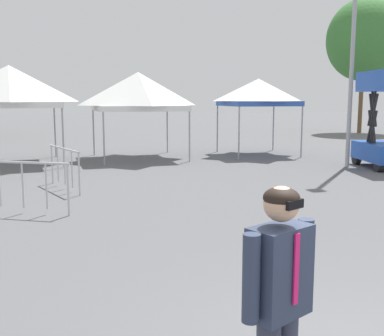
{
  "coord_description": "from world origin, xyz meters",
  "views": [
    {
      "loc": [
        -2.53,
        -2.99,
        2.33
      ],
      "look_at": [
        -0.59,
        3.64,
        1.3
      ],
      "focal_mm": 43.89,
      "sensor_mm": 36.0,
      "label": 1
    }
  ],
  "objects_px": {
    "canopy_tent_far_right": "(258,92)",
    "tree_behind_tents_right": "(364,40)",
    "person_foreground": "(279,298)",
    "crowd_barrier_mid_lot": "(64,160)",
    "canopy_tent_behind_right": "(138,91)",
    "light_pole_near_lift": "(355,8)",
    "canopy_tent_right_of_center": "(9,86)",
    "crowd_barrier_by_lift": "(22,177)"
  },
  "relations": [
    {
      "from": "person_foreground",
      "to": "light_pole_near_lift",
      "type": "height_order",
      "value": "light_pole_near_lift"
    },
    {
      "from": "canopy_tent_behind_right",
      "to": "tree_behind_tents_right",
      "type": "xyz_separation_m",
      "value": [
        16.88,
        9.47,
        3.59
      ]
    },
    {
      "from": "tree_behind_tents_right",
      "to": "crowd_barrier_by_lift",
      "type": "bearing_deg",
      "value": -139.57
    },
    {
      "from": "tree_behind_tents_right",
      "to": "canopy_tent_behind_right",
      "type": "bearing_deg",
      "value": -150.7
    },
    {
      "from": "person_foreground",
      "to": "light_pole_near_lift",
      "type": "xyz_separation_m",
      "value": [
        8.23,
        11.15,
        4.2
      ]
    },
    {
      "from": "canopy_tent_right_of_center",
      "to": "tree_behind_tents_right",
      "type": "xyz_separation_m",
      "value": [
        21.49,
        9.76,
        3.44
      ]
    },
    {
      "from": "canopy_tent_behind_right",
      "to": "person_foreground",
      "type": "bearing_deg",
      "value": -96.63
    },
    {
      "from": "canopy_tent_far_right",
      "to": "canopy_tent_behind_right",
      "type": "bearing_deg",
      "value": 178.12
    },
    {
      "from": "canopy_tent_right_of_center",
      "to": "canopy_tent_far_right",
      "type": "xyz_separation_m",
      "value": [
        9.56,
        0.13,
        -0.17
      ]
    },
    {
      "from": "tree_behind_tents_right",
      "to": "crowd_barrier_mid_lot",
      "type": "bearing_deg",
      "value": -142.53
    },
    {
      "from": "crowd_barrier_by_lift",
      "to": "light_pole_near_lift",
      "type": "bearing_deg",
      "value": 20.49
    },
    {
      "from": "tree_behind_tents_right",
      "to": "crowd_barrier_mid_lot",
      "type": "relative_size",
      "value": 4.42
    },
    {
      "from": "canopy_tent_behind_right",
      "to": "light_pole_near_lift",
      "type": "relative_size",
      "value": 0.36
    },
    {
      "from": "canopy_tent_right_of_center",
      "to": "tree_behind_tents_right",
      "type": "relative_size",
      "value": 0.41
    },
    {
      "from": "canopy_tent_far_right",
      "to": "crowd_barrier_by_lift",
      "type": "xyz_separation_m",
      "value": [
        -8.78,
        -8.0,
        -1.81
      ]
    },
    {
      "from": "canopy_tent_right_of_center",
      "to": "light_pole_near_lift",
      "type": "relative_size",
      "value": 0.39
    },
    {
      "from": "light_pole_near_lift",
      "to": "canopy_tent_far_right",
      "type": "bearing_deg",
      "value": 109.51
    },
    {
      "from": "canopy_tent_behind_right",
      "to": "tree_behind_tents_right",
      "type": "bearing_deg",
      "value": 29.3
    },
    {
      "from": "canopy_tent_right_of_center",
      "to": "canopy_tent_behind_right",
      "type": "height_order",
      "value": "canopy_tent_right_of_center"
    },
    {
      "from": "person_foreground",
      "to": "crowd_barrier_mid_lot",
      "type": "relative_size",
      "value": 0.89
    },
    {
      "from": "canopy_tent_right_of_center",
      "to": "person_foreground",
      "type": "distance_m",
      "value": 15.54
    },
    {
      "from": "canopy_tent_far_right",
      "to": "tree_behind_tents_right",
      "type": "xyz_separation_m",
      "value": [
        11.93,
        9.64,
        3.61
      ]
    },
    {
      "from": "light_pole_near_lift",
      "to": "canopy_tent_behind_right",
      "type": "bearing_deg",
      "value": 146.03
    },
    {
      "from": "crowd_barrier_mid_lot",
      "to": "canopy_tent_far_right",
      "type": "bearing_deg",
      "value": 35.14
    },
    {
      "from": "canopy_tent_far_right",
      "to": "person_foreground",
      "type": "distance_m",
      "value": 16.81
    },
    {
      "from": "canopy_tent_right_of_center",
      "to": "crowd_barrier_mid_lot",
      "type": "height_order",
      "value": "canopy_tent_right_of_center"
    },
    {
      "from": "canopy_tent_far_right",
      "to": "crowd_barrier_by_lift",
      "type": "distance_m",
      "value": 12.01
    },
    {
      "from": "canopy_tent_right_of_center",
      "to": "tree_behind_tents_right",
      "type": "height_order",
      "value": "tree_behind_tents_right"
    },
    {
      "from": "canopy_tent_behind_right",
      "to": "person_foreground",
      "type": "height_order",
      "value": "canopy_tent_behind_right"
    },
    {
      "from": "canopy_tent_far_right",
      "to": "light_pole_near_lift",
      "type": "xyz_separation_m",
      "value": [
        1.48,
        -4.17,
        2.67
      ]
    },
    {
      "from": "canopy_tent_far_right",
      "to": "tree_behind_tents_right",
      "type": "height_order",
      "value": "tree_behind_tents_right"
    },
    {
      "from": "person_foreground",
      "to": "crowd_barrier_mid_lot",
      "type": "height_order",
      "value": "person_foreground"
    },
    {
      "from": "tree_behind_tents_right",
      "to": "crowd_barrier_by_lift",
      "type": "distance_m",
      "value": 27.74
    },
    {
      "from": "canopy_tent_behind_right",
      "to": "crowd_barrier_mid_lot",
      "type": "relative_size",
      "value": 1.69
    },
    {
      "from": "tree_behind_tents_right",
      "to": "crowd_barrier_mid_lot",
      "type": "height_order",
      "value": "tree_behind_tents_right"
    },
    {
      "from": "light_pole_near_lift",
      "to": "tree_behind_tents_right",
      "type": "xyz_separation_m",
      "value": [
        10.45,
        13.81,
        0.94
      ]
    },
    {
      "from": "crowd_barrier_mid_lot",
      "to": "tree_behind_tents_right",
      "type": "bearing_deg",
      "value": 37.47
    },
    {
      "from": "canopy_tent_behind_right",
      "to": "canopy_tent_far_right",
      "type": "bearing_deg",
      "value": -1.88
    },
    {
      "from": "person_foreground",
      "to": "canopy_tent_right_of_center",
      "type": "bearing_deg",
      "value": 100.48
    },
    {
      "from": "canopy_tent_behind_right",
      "to": "person_foreground",
      "type": "xyz_separation_m",
      "value": [
        -1.8,
        -15.48,
        -1.56
      ]
    },
    {
      "from": "person_foreground",
      "to": "light_pole_near_lift",
      "type": "distance_m",
      "value": 14.48
    },
    {
      "from": "canopy_tent_far_right",
      "to": "person_foreground",
      "type": "height_order",
      "value": "canopy_tent_far_right"
    }
  ]
}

